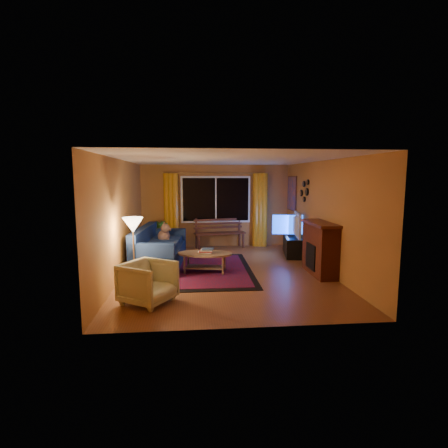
{
  "coord_description": "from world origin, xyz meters",
  "views": [
    {
      "loc": [
        -0.75,
        -7.66,
        2.12
      ],
      "look_at": [
        0.0,
        0.3,
        1.05
      ],
      "focal_mm": 28.0,
      "sensor_mm": 36.0,
      "label": 1
    }
  ],
  "objects": [
    {
      "name": "television",
      "position": [
        2.0,
        1.52,
        0.85
      ],
      "size": [
        0.35,
        1.16,
        0.66
      ],
      "primitive_type": "imported",
      "rotation": [
        0.0,
        0.0,
        1.39
      ],
      "color": "black",
      "rests_on": "tv_console"
    },
    {
      "name": "bench",
      "position": [
        0.1,
        2.66,
        0.23
      ],
      "size": [
        1.58,
        0.74,
        0.46
      ],
      "primitive_type": "cube",
      "rotation": [
        0.0,
        0.0,
        0.2
      ],
      "color": "#492116",
      "rests_on": "ground"
    },
    {
      "name": "rug",
      "position": [
        -0.38,
        0.17,
        0.01
      ],
      "size": [
        2.03,
        3.16,
        0.02
      ],
      "primitive_type": "cube",
      "rotation": [
        0.0,
        0.0,
        -0.02
      ],
      "color": "maroon",
      "rests_on": "ground"
    },
    {
      "name": "fireplace",
      "position": [
        2.05,
        -0.4,
        0.55
      ],
      "size": [
        0.4,
        1.2,
        1.1
      ],
      "primitive_type": "cube",
      "color": "maroon",
      "rests_on": "ground"
    },
    {
      "name": "floor",
      "position": [
        0.0,
        0.0,
        -0.01
      ],
      "size": [
        4.5,
        6.0,
        0.02
      ],
      "primitive_type": "cube",
      "color": "brown",
      "rests_on": "ground"
    },
    {
      "name": "curtain_rod",
      "position": [
        0.0,
        2.9,
        2.25
      ],
      "size": [
        3.2,
        0.03,
        0.03
      ],
      "primitive_type": "cylinder",
      "rotation": [
        0.0,
        1.57,
        0.0
      ],
      "color": "#BF8C3F",
      "rests_on": "wall_back"
    },
    {
      "name": "ceiling",
      "position": [
        0.0,
        0.0,
        2.51
      ],
      "size": [
        4.5,
        6.0,
        0.02
      ],
      "primitive_type": "cube",
      "color": "white",
      "rests_on": "ground"
    },
    {
      "name": "tv_console",
      "position": [
        2.0,
        1.52,
        0.26
      ],
      "size": [
        0.63,
        1.3,
        0.52
      ],
      "primitive_type": "cube",
      "rotation": [
        0.0,
        0.0,
        -0.18
      ],
      "color": "black",
      "rests_on": "ground"
    },
    {
      "name": "curtain_left",
      "position": [
        -1.35,
        2.88,
        1.12
      ],
      "size": [
        0.36,
        0.36,
        2.24
      ],
      "primitive_type": "cylinder",
      "color": "orange",
      "rests_on": "ground"
    },
    {
      "name": "wall_right",
      "position": [
        2.26,
        0.0,
        1.25
      ],
      "size": [
        0.02,
        6.0,
        2.5
      ],
      "primitive_type": "cube",
      "color": "#BA7739",
      "rests_on": "ground"
    },
    {
      "name": "armchair",
      "position": [
        -1.49,
        -1.86,
        0.39
      ],
      "size": [
        1.02,
        1.03,
        0.79
      ],
      "primitive_type": "imported",
      "rotation": [
        0.0,
        0.0,
        1.0
      ],
      "color": "beige",
      "rests_on": "ground"
    },
    {
      "name": "potted_plant",
      "position": [
        -1.68,
        2.48,
        0.43
      ],
      "size": [
        0.63,
        0.63,
        0.86
      ],
      "primitive_type": "imported",
      "rotation": [
        0.0,
        0.0,
        -0.41
      ],
      "color": "#235B1E",
      "rests_on": "ground"
    },
    {
      "name": "dog",
      "position": [
        -1.45,
        1.2,
        0.68
      ],
      "size": [
        0.36,
        0.45,
        0.44
      ],
      "primitive_type": null,
      "rotation": [
        0.0,
        0.0,
        0.19
      ],
      "color": "brown",
      "rests_on": "sofa"
    },
    {
      "name": "wall_back",
      "position": [
        0.0,
        3.01,
        1.25
      ],
      "size": [
        4.5,
        0.02,
        2.5
      ],
      "primitive_type": "cube",
      "color": "#BA7739",
      "rests_on": "ground"
    },
    {
      "name": "window",
      "position": [
        0.0,
        2.94,
        1.45
      ],
      "size": [
        2.0,
        0.02,
        1.3
      ],
      "primitive_type": "cube",
      "color": "black",
      "rests_on": "wall_back"
    },
    {
      "name": "painting",
      "position": [
        2.22,
        2.45,
        1.65
      ],
      "size": [
        0.04,
        0.76,
        0.96
      ],
      "primitive_type": "cube",
      "color": "#CC5928",
      "rests_on": "wall_right"
    },
    {
      "name": "floor_lamp",
      "position": [
        -1.89,
        -0.81,
        0.67
      ],
      "size": [
        0.28,
        0.28,
        1.33
      ],
      "primitive_type": "cylinder",
      "rotation": [
        0.0,
        0.0,
        -0.3
      ],
      "color": "#BF8C3F",
      "rests_on": "ground"
    },
    {
      "name": "curtain_right",
      "position": [
        1.35,
        2.88,
        1.12
      ],
      "size": [
        0.36,
        0.36,
        2.24
      ],
      "primitive_type": "cylinder",
      "color": "orange",
      "rests_on": "ground"
    },
    {
      "name": "wall_left",
      "position": [
        -2.26,
        0.0,
        1.25
      ],
      "size": [
        0.02,
        6.0,
        2.5
      ],
      "primitive_type": "cube",
      "color": "#BA7739",
      "rests_on": "ground"
    },
    {
      "name": "mirror_cluster",
      "position": [
        2.21,
        1.3,
        1.8
      ],
      "size": [
        0.06,
        0.6,
        0.56
      ],
      "primitive_type": null,
      "color": "black",
      "rests_on": "wall_right"
    },
    {
      "name": "sofa",
      "position": [
        -1.5,
        0.69,
        0.47
      ],
      "size": [
        1.19,
        2.38,
        0.93
      ],
      "primitive_type": "cube",
      "rotation": [
        0.0,
        0.0,
        -0.09
      ],
      "color": "#111F44",
      "rests_on": "ground"
    },
    {
      "name": "coffee_table",
      "position": [
        -0.46,
        -0.01,
        0.22
      ],
      "size": [
        1.44,
        1.44,
        0.45
      ],
      "primitive_type": "cylinder",
      "rotation": [
        0.0,
        0.0,
        -0.19
      ],
      "color": "#927455",
      "rests_on": "ground"
    }
  ]
}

